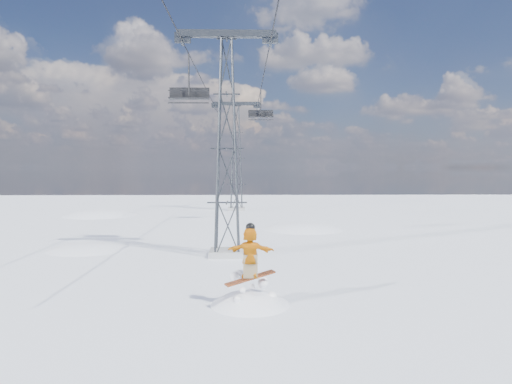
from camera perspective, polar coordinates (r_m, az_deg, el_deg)
The scene contains 8 objects.
ground at distance 16.05m, azimuth -7.69°, elevation -13.38°, with size 120.00×120.00×0.00m, color white.
snow_terrain at distance 39.71m, azimuth -11.23°, elevation -17.82°, with size 39.00×37.00×22.00m.
lift_tower_near at distance 23.34m, azimuth -3.65°, elevation 5.35°, with size 5.20×1.80×11.43m.
lift_tower_far at distance 48.32m, azimuth -2.47°, elevation 4.18°, with size 5.20×1.80×11.43m.
haul_cables at distance 35.38m, azimuth -2.92°, elevation 13.35°, with size 4.46×51.00×0.06m.
snowboarder_jump at distance 16.09m, azimuth -0.73°, elevation -19.49°, with size 4.40×4.40×6.71m.
lift_chair_near at distance 26.31m, azimuth -8.36°, elevation 11.99°, with size 2.24×0.64×2.78m.
lift_chair_mid at distance 37.36m, azimuth 0.61°, elevation 9.69°, with size 2.03×0.58×2.51m.
Camera 1 is at (1.73, -15.30, 4.54)m, focal length 32.00 mm.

